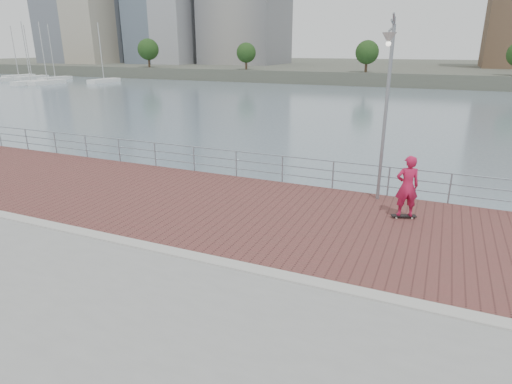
% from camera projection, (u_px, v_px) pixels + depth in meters
% --- Properties ---
extents(water, '(400.00, 400.00, 0.00)m').
position_uv_depth(water, '(226.00, 330.00, 11.45)').
color(water, slate).
rests_on(water, ground).
extents(brick_lane, '(40.00, 6.80, 0.02)m').
position_uv_depth(brick_lane, '(276.00, 215.00, 13.92)').
color(brick_lane, brown).
rests_on(brick_lane, seawall).
extents(curb, '(40.00, 0.40, 0.06)m').
position_uv_depth(curb, '(224.00, 263.00, 10.79)').
color(curb, '#B7B5AD').
rests_on(curb, seawall).
extents(far_shore, '(320.00, 95.00, 2.50)m').
position_uv_depth(far_shore, '(431.00, 69.00, 117.27)').
color(far_shore, '#4C5142').
rests_on(far_shore, ground).
extents(guardrail, '(39.06, 0.06, 1.13)m').
position_uv_depth(guardrail, '(307.00, 169.00, 16.65)').
color(guardrail, '#8C9EA8').
rests_on(guardrail, brick_lane).
extents(street_lamp, '(0.43, 1.25, 5.91)m').
position_uv_depth(street_lamp, '(387.00, 80.00, 13.64)').
color(street_lamp, gray).
rests_on(street_lamp, brick_lane).
extents(skateboard, '(0.79, 0.46, 0.09)m').
position_uv_depth(skateboard, '(404.00, 216.00, 13.63)').
color(skateboard, black).
rests_on(skateboard, brick_lane).
extents(skateboarder, '(0.84, 0.69, 1.96)m').
position_uv_depth(skateboarder, '(407.00, 186.00, 13.31)').
color(skateboarder, '#BC1943').
rests_on(skateboarder, skateboard).
extents(shoreline_trees, '(109.77, 4.81, 6.41)m').
position_uv_depth(shoreline_trees, '(372.00, 52.00, 79.63)').
color(shoreline_trees, '#473323').
rests_on(shoreline_trees, far_shore).
extents(marina, '(35.59, 19.24, 11.66)m').
position_uv_depth(marina, '(29.00, 79.00, 92.07)').
color(marina, white).
rests_on(marina, water).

